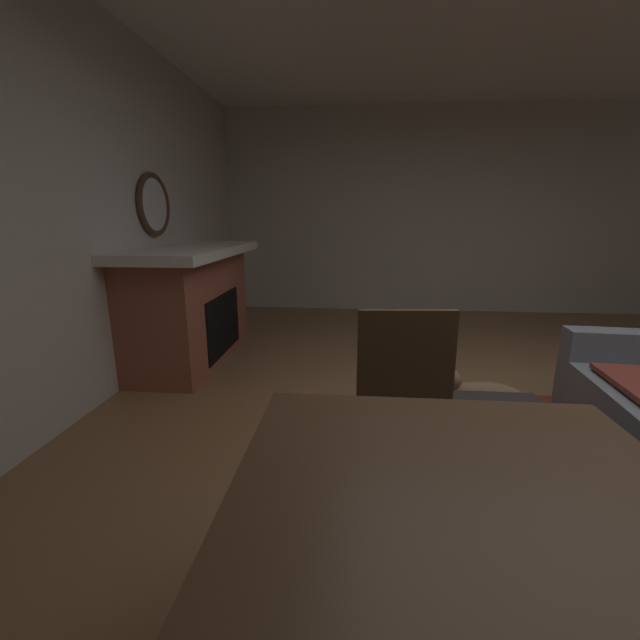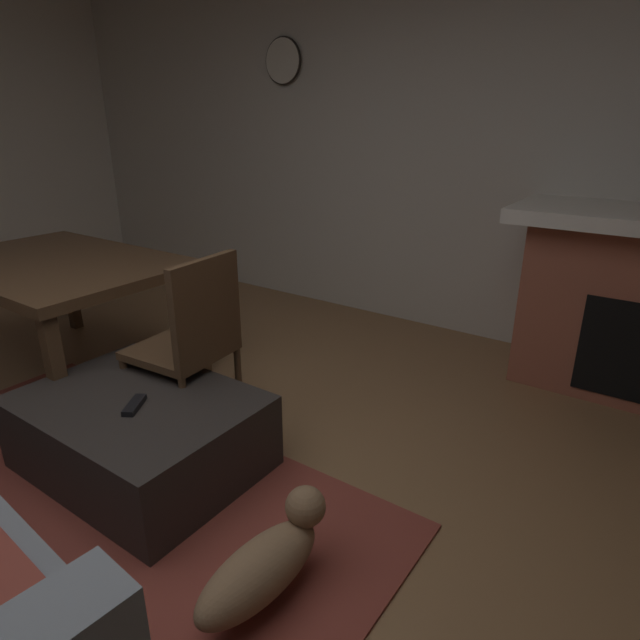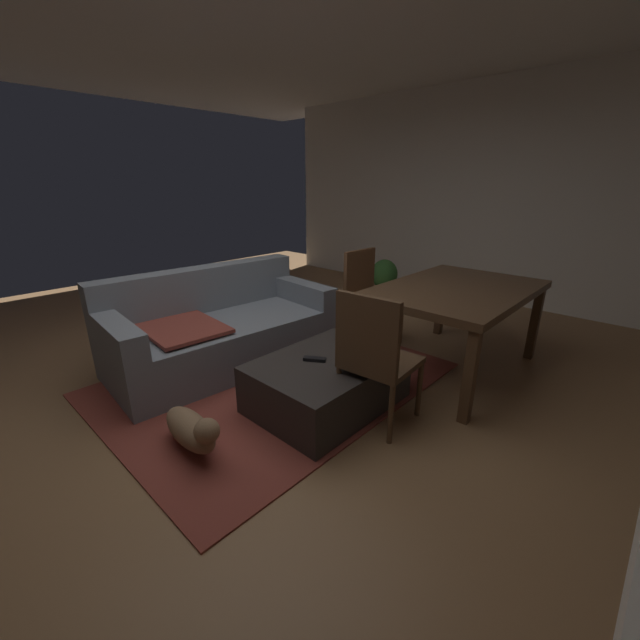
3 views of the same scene
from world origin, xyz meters
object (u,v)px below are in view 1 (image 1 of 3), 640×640
(fireplace, at_px, (193,303))
(round_wall_mirror, at_px, (154,205))
(ottoman_coffee_table, at_px, (488,474))
(dining_chair_west, at_px, (408,406))
(small_dog, at_px, (480,394))
(tv_remote, at_px, (500,429))

(fireplace, relative_size, round_wall_mirror, 3.36)
(ottoman_coffee_table, height_order, dining_chair_west, dining_chair_west)
(fireplace, bearing_deg, round_wall_mirror, -90.00)
(round_wall_mirror, xyz_separation_m, small_dog, (0.98, 2.66, -1.27))
(dining_chair_west, bearing_deg, round_wall_mirror, -133.76)
(fireplace, bearing_deg, ottoman_coffee_table, 48.00)
(small_dog, bearing_deg, round_wall_mirror, -110.24)
(round_wall_mirror, xyz_separation_m, dining_chair_west, (1.96, 2.05, -0.91))
(fireplace, relative_size, dining_chair_west, 2.00)
(tv_remote, height_order, small_dog, tv_remote)
(round_wall_mirror, distance_m, small_dog, 3.11)
(ottoman_coffee_table, height_order, tv_remote, tv_remote)
(round_wall_mirror, distance_m, dining_chair_west, 2.98)
(ottoman_coffee_table, xyz_separation_m, tv_remote, (-0.07, 0.06, 0.19))
(dining_chair_west, xyz_separation_m, small_dog, (-0.98, 0.61, -0.36))
(fireplace, distance_m, tv_remote, 2.89)
(ottoman_coffee_table, height_order, small_dog, ottoman_coffee_table)
(fireplace, height_order, round_wall_mirror, round_wall_mirror)
(round_wall_mirror, height_order, small_dog, round_wall_mirror)
(round_wall_mirror, relative_size, dining_chair_west, 0.60)
(round_wall_mirror, bearing_deg, tv_remote, 53.16)
(fireplace, xyz_separation_m, small_dog, (0.98, 2.38, -0.38))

